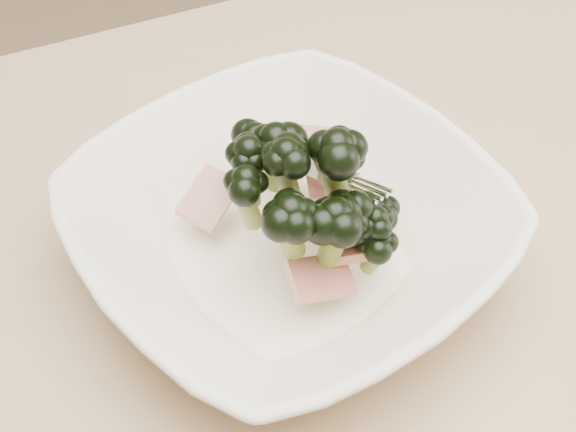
# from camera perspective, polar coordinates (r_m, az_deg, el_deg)

# --- Properties ---
(dining_table) EXTENTS (1.20, 0.80, 0.75)m
(dining_table) POSITION_cam_1_polar(r_m,az_deg,el_deg) (0.67, 9.59, -9.74)
(dining_table) COLOR tan
(dining_table) RESTS_ON ground
(broccoli_dish) EXTENTS (0.35, 0.35, 0.13)m
(broccoli_dish) POSITION_cam_1_polar(r_m,az_deg,el_deg) (0.56, 0.18, -0.64)
(broccoli_dish) COLOR white
(broccoli_dish) RESTS_ON dining_table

